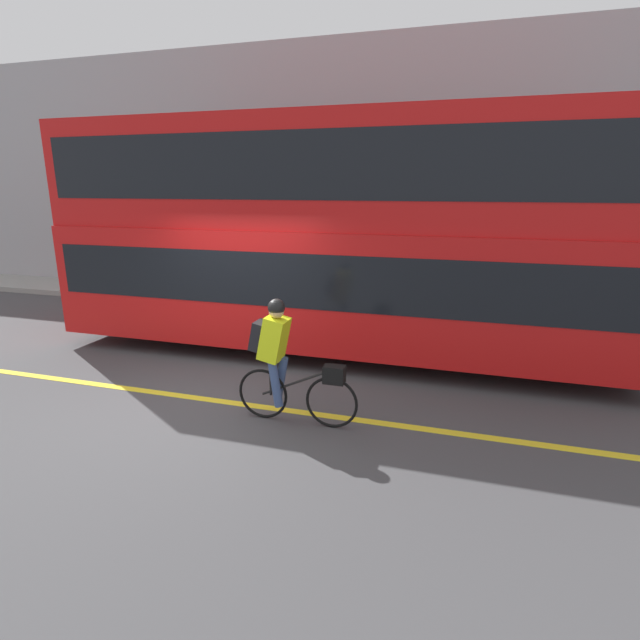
{
  "coord_description": "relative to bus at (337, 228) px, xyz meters",
  "views": [
    {
      "loc": [
        3.49,
        -5.68,
        2.92
      ],
      "look_at": [
        1.41,
        1.1,
        1.0
      ],
      "focal_mm": 28.0,
      "sensor_mm": 36.0,
      "label": 1
    }
  ],
  "objects": [
    {
      "name": "street_sign_post",
      "position": [
        -2.06,
        2.94,
        -0.64
      ],
      "size": [
        0.36,
        0.09,
        2.55
      ],
      "color": "#59595B",
      "rests_on": "sidewalk_curb"
    },
    {
      "name": "bus",
      "position": [
        0.0,
        0.0,
        0.0
      ],
      "size": [
        9.76,
        2.58,
        4.0
      ],
      "color": "black",
      "rests_on": "ground_plane"
    },
    {
      "name": "sidewalk_curb",
      "position": [
        -1.23,
        3.03,
        -2.13
      ],
      "size": [
        60.0,
        1.64,
        0.14
      ],
      "color": "gray",
      "rests_on": "ground_plane"
    },
    {
      "name": "cyclist_on_bike",
      "position": [
        0.11,
        -2.95,
        -1.34
      ],
      "size": [
        1.58,
        0.32,
        1.6
      ],
      "color": "black",
      "rests_on": "ground_plane"
    },
    {
      "name": "ground_plane",
      "position": [
        -1.23,
        -2.73,
        -2.2
      ],
      "size": [
        80.0,
        80.0,
        0.0
      ],
      "primitive_type": "plane",
      "color": "#424244"
    },
    {
      "name": "road_center_line",
      "position": [
        -1.23,
        -2.66,
        -2.2
      ],
      "size": [
        50.0,
        0.14,
        0.01
      ],
      "primitive_type": "cube",
      "color": "yellow",
      "rests_on": "ground_plane"
    },
    {
      "name": "building_facade",
      "position": [
        -1.23,
        4.0,
        0.92
      ],
      "size": [
        60.0,
        0.3,
        6.25
      ],
      "color": "#9E9EA3",
      "rests_on": "ground_plane"
    }
  ]
}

